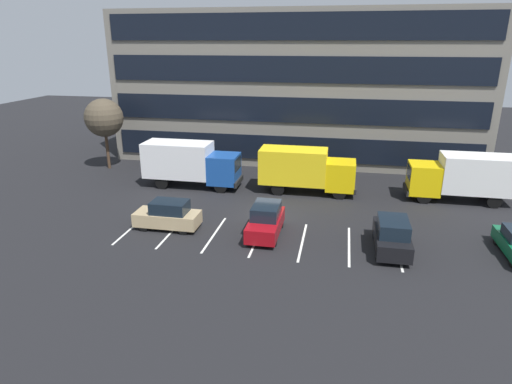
{
  "coord_description": "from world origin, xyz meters",
  "views": [
    {
      "loc": [
        4.76,
        -28.11,
        11.68
      ],
      "look_at": [
        -1.01,
        0.88,
        1.4
      ],
      "focal_mm": 30.78,
      "sensor_mm": 36.0,
      "label": 1
    }
  ],
  "objects_px": {
    "suv_black": "(392,235)",
    "suv_maroon": "(266,221)",
    "box_truck_yellow": "(464,176)",
    "bare_tree": "(104,118)",
    "suv_tan": "(168,215)",
    "box_truck_yellow_all": "(305,169)",
    "box_truck_blue": "(190,162)"
  },
  "relations": [
    {
      "from": "box_truck_yellow_all",
      "to": "suv_maroon",
      "type": "xyz_separation_m",
      "value": [
        -1.66,
        -8.61,
        -1.04
      ]
    },
    {
      "from": "suv_maroon",
      "to": "bare_tree",
      "type": "relative_size",
      "value": 0.66
    },
    {
      "from": "suv_black",
      "to": "box_truck_blue",
      "type": "bearing_deg",
      "value": 149.36
    },
    {
      "from": "box_truck_yellow_all",
      "to": "suv_black",
      "type": "distance_m",
      "value": 11.15
    },
    {
      "from": "box_truck_blue",
      "to": "suv_tan",
      "type": "relative_size",
      "value": 1.92
    },
    {
      "from": "box_truck_blue",
      "to": "suv_tan",
      "type": "height_order",
      "value": "box_truck_blue"
    },
    {
      "from": "box_truck_yellow",
      "to": "suv_tan",
      "type": "xyz_separation_m",
      "value": [
        -19.93,
        -9.18,
        -1.12
      ]
    },
    {
      "from": "suv_black",
      "to": "suv_tan",
      "type": "height_order",
      "value": "suv_black"
    },
    {
      "from": "suv_black",
      "to": "bare_tree",
      "type": "distance_m",
      "value": 28.35
    },
    {
      "from": "box_truck_yellow",
      "to": "suv_black",
      "type": "distance_m",
      "value": 11.46
    },
    {
      "from": "box_truck_blue",
      "to": "box_truck_yellow",
      "type": "bearing_deg",
      "value": 1.57
    },
    {
      "from": "box_truck_yellow_all",
      "to": "suv_maroon",
      "type": "bearing_deg",
      "value": -100.9
    },
    {
      "from": "box_truck_blue",
      "to": "suv_black",
      "type": "xyz_separation_m",
      "value": [
        15.43,
        -9.14,
        -1.11
      ]
    },
    {
      "from": "box_truck_yellow_all",
      "to": "bare_tree",
      "type": "height_order",
      "value": "bare_tree"
    },
    {
      "from": "suv_black",
      "to": "suv_tan",
      "type": "distance_m",
      "value": 13.97
    },
    {
      "from": "box_truck_yellow_all",
      "to": "box_truck_blue",
      "type": "bearing_deg",
      "value": -178.41
    },
    {
      "from": "suv_black",
      "to": "suv_maroon",
      "type": "bearing_deg",
      "value": 173.99
    },
    {
      "from": "suv_tan",
      "to": "bare_tree",
      "type": "bearing_deg",
      "value": 131.79
    },
    {
      "from": "box_truck_yellow",
      "to": "bare_tree",
      "type": "relative_size",
      "value": 1.18
    },
    {
      "from": "suv_maroon",
      "to": "bare_tree",
      "type": "xyz_separation_m",
      "value": [
        -17.41,
        12.07,
        3.88
      ]
    },
    {
      "from": "box_truck_blue",
      "to": "suv_tan",
      "type": "xyz_separation_m",
      "value": [
        1.47,
        -8.6,
        -1.18
      ]
    },
    {
      "from": "box_truck_blue",
      "to": "box_truck_yellow_all",
      "type": "xyz_separation_m",
      "value": [
        9.53,
        0.27,
        -0.09
      ]
    },
    {
      "from": "box_truck_yellow_all",
      "to": "suv_tan",
      "type": "height_order",
      "value": "box_truck_yellow_all"
    },
    {
      "from": "suv_tan",
      "to": "bare_tree",
      "type": "xyz_separation_m",
      "value": [
        -11.01,
        12.32,
        3.92
      ]
    },
    {
      "from": "box_truck_yellow",
      "to": "suv_black",
      "type": "bearing_deg",
      "value": -121.57
    },
    {
      "from": "box_truck_blue",
      "to": "bare_tree",
      "type": "relative_size",
      "value": 1.21
    },
    {
      "from": "suv_black",
      "to": "bare_tree",
      "type": "xyz_separation_m",
      "value": [
        -24.97,
        12.86,
        3.85
      ]
    },
    {
      "from": "box_truck_blue",
      "to": "suv_maroon",
      "type": "xyz_separation_m",
      "value": [
        7.87,
        -8.34,
        -1.14
      ]
    },
    {
      "from": "suv_maroon",
      "to": "bare_tree",
      "type": "height_order",
      "value": "bare_tree"
    },
    {
      "from": "box_truck_blue",
      "to": "box_truck_yellow_all",
      "type": "bearing_deg",
      "value": 1.59
    },
    {
      "from": "suv_black",
      "to": "suv_maroon",
      "type": "xyz_separation_m",
      "value": [
        -7.56,
        0.8,
        -0.02
      ]
    },
    {
      "from": "suv_tan",
      "to": "box_truck_yellow_all",
      "type": "bearing_deg",
      "value": 47.73
    }
  ]
}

